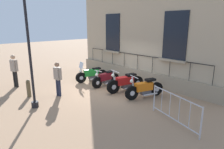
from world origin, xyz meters
name	(u,v)px	position (x,y,z in m)	size (l,w,h in m)	color
ground_plane	(109,90)	(0.00, 0.00, 0.00)	(60.00, 60.00, 0.00)	#9E7A5B
building_facade	(143,23)	(-2.58, 0.00, 3.36)	(0.82, 10.02, 6.95)	tan
motorcycle_green	(92,74)	(-0.31, -1.91, 0.43)	(1.98, 0.75, 1.22)	black
motorcycle_maroon	(106,79)	(-0.34, -0.67, 0.42)	(1.88, 0.59, 0.95)	black
motorcycle_red	(125,83)	(-0.50, 0.68, 0.45)	(2.13, 0.84, 1.13)	black
motorcycle_orange	(144,89)	(-0.47, 1.91, 0.44)	(1.96, 0.86, 1.08)	black
lamppost	(25,7)	(3.70, -0.46, 3.95)	(0.36, 1.06, 5.12)	black
crowd_barrier	(174,108)	(0.72, 4.13, 0.57)	(0.74, 2.20, 1.05)	#B7B7BF
bollard	(29,88)	(3.41, -1.85, 0.42)	(0.19, 0.19, 0.83)	brown
pedestrian_standing	(58,77)	(2.32, -1.02, 0.91)	(0.25, 0.53, 1.63)	#23283D
pedestrian_walking	(14,69)	(3.36, -3.84, 1.00)	(0.32, 0.51, 1.76)	black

